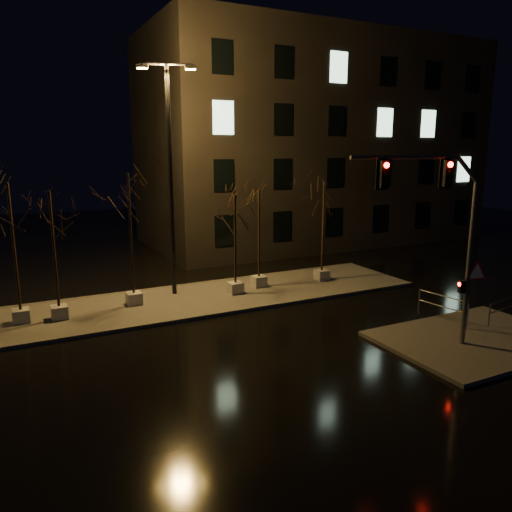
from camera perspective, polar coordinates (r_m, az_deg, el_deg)
ground at (r=18.68m, az=-0.17°, el=-10.02°), size 90.00×90.00×0.00m
median at (r=23.86m, az=-6.68°, el=-4.92°), size 22.00×5.00×0.15m
sidewalk_corner at (r=20.60m, az=23.80°, el=-8.71°), size 7.00×5.00×0.15m
building at (r=39.91m, az=6.37°, el=12.74°), size 25.00×12.00×15.00m
tree_0 at (r=21.61m, az=-26.24°, el=4.22°), size 1.80×1.80×5.78m
tree_1 at (r=21.48m, az=-22.34°, el=3.74°), size 1.80×1.80×5.39m
tree_2 at (r=22.44m, az=-14.30°, el=5.86°), size 1.80×1.80×6.04m
tree_3 at (r=23.63m, az=-2.43°, el=4.42°), size 1.80×1.80×4.90m
tree_4 at (r=24.79m, az=0.35°, el=5.10°), size 1.80×1.80×5.08m
tree_5 at (r=26.29m, az=7.75°, el=5.87°), size 1.80×1.80×5.36m
traffic_signal_mast at (r=18.11m, az=20.84°, el=3.43°), size 5.38×1.27×6.70m
streetlight_main at (r=23.72m, az=-9.80°, el=10.13°), size 2.60×1.11×10.62m
guard_rail_a at (r=22.74m, az=26.48°, el=-5.25°), size 2.10×0.32×0.91m
guard_rail_b at (r=21.71m, az=20.54°, el=-5.22°), size 0.40×2.28×1.09m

